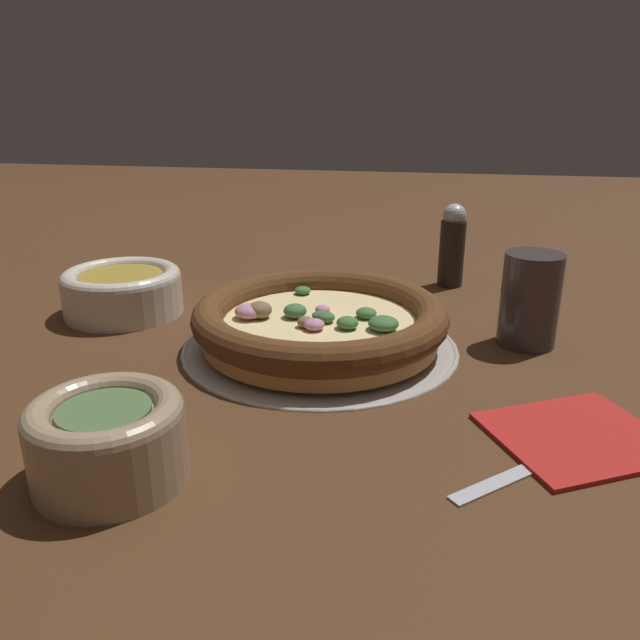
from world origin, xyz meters
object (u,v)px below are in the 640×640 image
bowl_near (123,290)px  pepper_shaker (452,245)px  pizza (320,321)px  bowl_far (108,437)px  fork (561,454)px  pizza_tray (320,344)px  napkin (578,434)px  drinking_cup (530,300)px

bowl_near → pepper_shaker: (0.39, 0.19, 0.03)m
pizza → bowl_far: size_ratio=2.49×
pizza → fork: 0.28m
pizza_tray → pepper_shaker: 0.29m
bowl_far → fork: bearing=15.2°
bowl_far → napkin: bearing=19.0°
drinking_cup → napkin: 0.20m
pizza → napkin: size_ratio=1.62×
drinking_cup → napkin: drinking_cup is taller
pizza_tray → drinking_cup: size_ratio=2.93×
pizza → bowl_near: bowl_near is taller
bowl_near → fork: (0.46, -0.23, -0.03)m
pizza → bowl_near: size_ratio=1.90×
drinking_cup → pepper_shaker: (-0.08, 0.20, 0.01)m
pizza → pepper_shaker: (0.14, 0.25, 0.03)m
bowl_far → drinking_cup: size_ratio=1.08×
fork → pepper_shaker: bearing=58.2°
pizza_tray → fork: pizza_tray is taller
pizza_tray → bowl_far: size_ratio=2.72×
pizza → pepper_shaker: bearing=61.3°
napkin → fork: bearing=-121.5°
pizza → pepper_shaker: size_ratio=2.35×
napkin → fork: napkin is taller
napkin → pepper_shaker: bearing=103.3°
fork → pepper_shaker: pepper_shaker is taller
pizza_tray → drinking_cup: 0.22m
bowl_near → pepper_shaker: size_ratio=1.24×
drinking_cup → fork: size_ratio=0.65×
bowl_far → pepper_shaker: (0.24, 0.51, 0.02)m
bowl_far → pizza_tray: bearing=69.0°
drinking_cup → fork: (-0.00, -0.22, -0.05)m
bowl_near → bowl_far: size_ratio=1.31×
bowl_far → fork: bowl_far is taller
pizza_tray → pizza: 0.03m
bowl_far → napkin: (0.33, 0.11, -0.03)m
pizza_tray → napkin: size_ratio=1.77×
pizza_tray → napkin: 0.27m
drinking_cup → bowl_near: bearing=178.4°
drinking_cup → pepper_shaker: size_ratio=0.88×
drinking_cup → bowl_far: bearing=-135.6°
pizza_tray → fork: 0.27m
bowl_near → bowl_far: bearing=-64.5°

